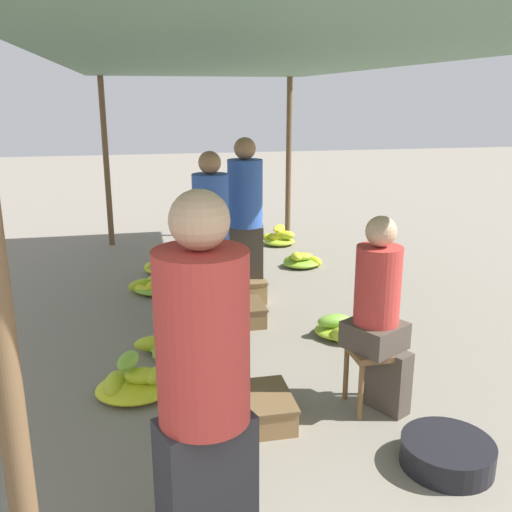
{
  "coord_description": "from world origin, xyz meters",
  "views": [
    {
      "loc": [
        -0.93,
        -1.24,
        2.08
      ],
      "look_at": [
        0.0,
        3.12,
        0.81
      ],
      "focal_mm": 40.0,
      "sensor_mm": 36.0,
      "label": 1
    }
  ],
  "objects_px": {
    "vendor_foreground": "(204,397)",
    "crate_near": "(254,409)",
    "shopper_walking_far": "(245,217)",
    "vendor_seated": "(379,311)",
    "banana_pile_left_0": "(156,286)",
    "banana_pile_right_0": "(345,329)",
    "banana_pile_right_2": "(279,237)",
    "basin_black": "(447,453)",
    "banana_pile_left_3": "(163,268)",
    "crate_far": "(245,289)",
    "banana_pile_left_1": "(134,382)",
    "banana_pile_left_2": "(167,339)",
    "crate_mid": "(239,313)",
    "shopper_walking_mid": "(211,233)",
    "banana_pile_right_1": "(302,261)",
    "stool": "(373,359)"
  },
  "relations": [
    {
      "from": "shopper_walking_far",
      "to": "vendor_foreground",
      "type": "bearing_deg",
      "value": -103.51
    },
    {
      "from": "vendor_seated",
      "to": "banana_pile_left_2",
      "type": "bearing_deg",
      "value": 139.01
    },
    {
      "from": "banana_pile_right_2",
      "to": "crate_near",
      "type": "height_order",
      "value": "banana_pile_right_2"
    },
    {
      "from": "vendor_seated",
      "to": "basin_black",
      "type": "bearing_deg",
      "value": -77.55
    },
    {
      "from": "basin_black",
      "to": "crate_mid",
      "type": "height_order",
      "value": "crate_mid"
    },
    {
      "from": "crate_mid",
      "to": "crate_far",
      "type": "relative_size",
      "value": 1.14
    },
    {
      "from": "banana_pile_right_2",
      "to": "crate_mid",
      "type": "height_order",
      "value": "banana_pile_right_2"
    },
    {
      "from": "vendor_foreground",
      "to": "banana_pile_left_2",
      "type": "xyz_separation_m",
      "value": [
        -0.04,
        2.38,
        -0.78
      ]
    },
    {
      "from": "crate_mid",
      "to": "crate_far",
      "type": "height_order",
      "value": "crate_far"
    },
    {
      "from": "stool",
      "to": "banana_pile_left_1",
      "type": "distance_m",
      "value": 1.71
    },
    {
      "from": "crate_near",
      "to": "banana_pile_left_3",
      "type": "bearing_deg",
      "value": 96.79
    },
    {
      "from": "shopper_walking_mid",
      "to": "crate_far",
      "type": "bearing_deg",
      "value": 42.67
    },
    {
      "from": "banana_pile_right_1",
      "to": "crate_far",
      "type": "xyz_separation_m",
      "value": [
        -0.93,
        -1.05,
        0.04
      ]
    },
    {
      "from": "banana_pile_left_2",
      "to": "crate_near",
      "type": "bearing_deg",
      "value": -67.3
    },
    {
      "from": "banana_pile_left_1",
      "to": "banana_pile_right_1",
      "type": "height_order",
      "value": "banana_pile_left_1"
    },
    {
      "from": "banana_pile_right_0",
      "to": "crate_near",
      "type": "height_order",
      "value": "banana_pile_right_0"
    },
    {
      "from": "vendor_foreground",
      "to": "banana_pile_left_1",
      "type": "relative_size",
      "value": 2.77
    },
    {
      "from": "banana_pile_right_0",
      "to": "shopper_walking_mid",
      "type": "xyz_separation_m",
      "value": [
        -1.08,
        0.75,
        0.75
      ]
    },
    {
      "from": "crate_far",
      "to": "banana_pile_right_0",
      "type": "bearing_deg",
      "value": -58.43
    },
    {
      "from": "banana_pile_left_0",
      "to": "shopper_walking_mid",
      "type": "height_order",
      "value": "shopper_walking_mid"
    },
    {
      "from": "crate_near",
      "to": "shopper_walking_far",
      "type": "distance_m",
      "value": 2.52
    },
    {
      "from": "vendor_seated",
      "to": "crate_near",
      "type": "relative_size",
      "value": 2.72
    },
    {
      "from": "banana_pile_left_0",
      "to": "banana_pile_left_2",
      "type": "xyz_separation_m",
      "value": [
        0.03,
        -1.56,
        0.05
      ]
    },
    {
      "from": "banana_pile_right_2",
      "to": "shopper_walking_mid",
      "type": "distance_m",
      "value": 2.9
    },
    {
      "from": "vendor_foreground",
      "to": "crate_near",
      "type": "bearing_deg",
      "value": 69.31
    },
    {
      "from": "vendor_seated",
      "to": "banana_pile_left_0",
      "type": "height_order",
      "value": "vendor_seated"
    },
    {
      "from": "basin_black",
      "to": "banana_pile_left_3",
      "type": "bearing_deg",
      "value": 108.94
    },
    {
      "from": "stool",
      "to": "banana_pile_right_0",
      "type": "xyz_separation_m",
      "value": [
        0.24,
        1.15,
        -0.28
      ]
    },
    {
      "from": "shopper_walking_mid",
      "to": "shopper_walking_far",
      "type": "xyz_separation_m",
      "value": [
        0.41,
        0.43,
        0.04
      ]
    },
    {
      "from": "basin_black",
      "to": "crate_mid",
      "type": "bearing_deg",
      "value": 108.32
    },
    {
      "from": "banana_pile_left_1",
      "to": "crate_far",
      "type": "bearing_deg",
      "value": 56.38
    },
    {
      "from": "banana_pile_right_2",
      "to": "basin_black",
      "type": "bearing_deg",
      "value": -93.32
    },
    {
      "from": "banana_pile_left_1",
      "to": "banana_pile_left_2",
      "type": "height_order",
      "value": "banana_pile_left_2"
    },
    {
      "from": "basin_black",
      "to": "banana_pile_left_0",
      "type": "xyz_separation_m",
      "value": [
        -1.52,
        3.42,
        -0.01
      ]
    },
    {
      "from": "vendor_seated",
      "to": "banana_pile_right_0",
      "type": "height_order",
      "value": "vendor_seated"
    },
    {
      "from": "banana_pile_right_1",
      "to": "banana_pile_right_2",
      "type": "distance_m",
      "value": 1.09
    },
    {
      "from": "stool",
      "to": "banana_pile_right_2",
      "type": "distance_m",
      "value": 4.44
    },
    {
      "from": "vendor_seated",
      "to": "shopper_walking_far",
      "type": "distance_m",
      "value": 2.4
    },
    {
      "from": "banana_pile_right_0",
      "to": "crate_far",
      "type": "distance_m",
      "value": 1.31
    },
    {
      "from": "vendor_foreground",
      "to": "banana_pile_left_1",
      "type": "distance_m",
      "value": 1.97
    },
    {
      "from": "shopper_walking_mid",
      "to": "vendor_seated",
      "type": "bearing_deg",
      "value": -66.01
    },
    {
      "from": "vendor_seated",
      "to": "crate_near",
      "type": "distance_m",
      "value": 1.04
    },
    {
      "from": "banana_pile_right_2",
      "to": "shopper_walking_far",
      "type": "height_order",
      "value": "shopper_walking_far"
    },
    {
      "from": "banana_pile_left_1",
      "to": "shopper_walking_far",
      "type": "bearing_deg",
      "value": 57.05
    },
    {
      "from": "banana_pile_left_0",
      "to": "banana_pile_right_2",
      "type": "height_order",
      "value": "banana_pile_right_2"
    },
    {
      "from": "shopper_walking_far",
      "to": "shopper_walking_mid",
      "type": "bearing_deg",
      "value": -133.39
    },
    {
      "from": "shopper_walking_far",
      "to": "basin_black",
      "type": "bearing_deg",
      "value": -78.91
    },
    {
      "from": "shopper_walking_far",
      "to": "banana_pile_right_0",
      "type": "bearing_deg",
      "value": -60.63
    },
    {
      "from": "stool",
      "to": "banana_pile_left_0",
      "type": "relative_size",
      "value": 0.71
    },
    {
      "from": "vendor_seated",
      "to": "crate_near",
      "type": "bearing_deg",
      "value": -179.24
    }
  ]
}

